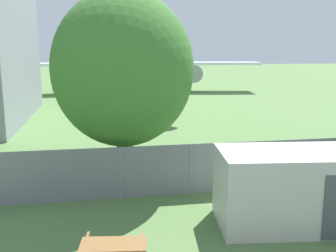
% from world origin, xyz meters
% --- Properties ---
extents(perimeter_fence, '(56.07, 0.07, 1.91)m').
position_xyz_m(perimeter_fence, '(-0.00, 10.94, 0.95)').
color(perimeter_fence, gray).
rests_on(perimeter_fence, ground).
extents(airplane, '(30.68, 38.92, 13.41)m').
position_xyz_m(airplane, '(1.27, 44.02, 4.08)').
color(airplane, white).
rests_on(airplane, ground).
extents(portable_cabin, '(5.00, 2.86, 2.33)m').
position_xyz_m(portable_cabin, '(2.63, 7.88, 1.16)').
color(portable_cabin, silver).
rests_on(portable_cabin, ground).
extents(tree_behind_benches, '(5.50, 5.50, 7.57)m').
position_xyz_m(tree_behind_benches, '(-2.28, 12.82, 4.53)').
color(tree_behind_benches, brown).
rests_on(tree_behind_benches, ground).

